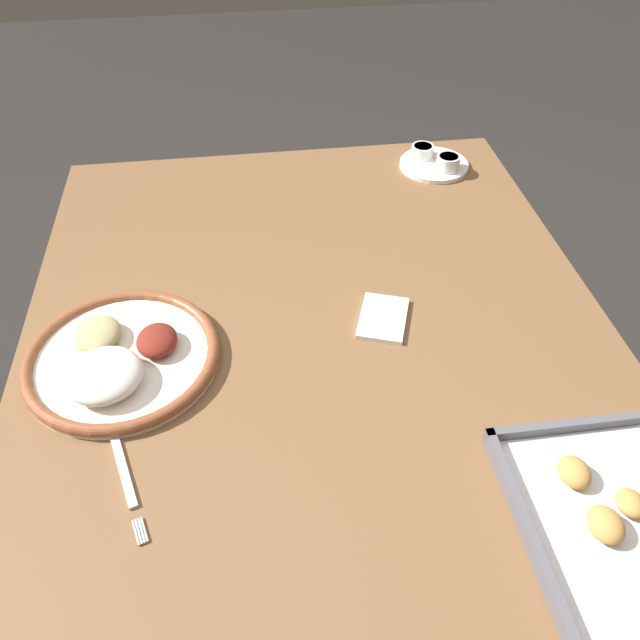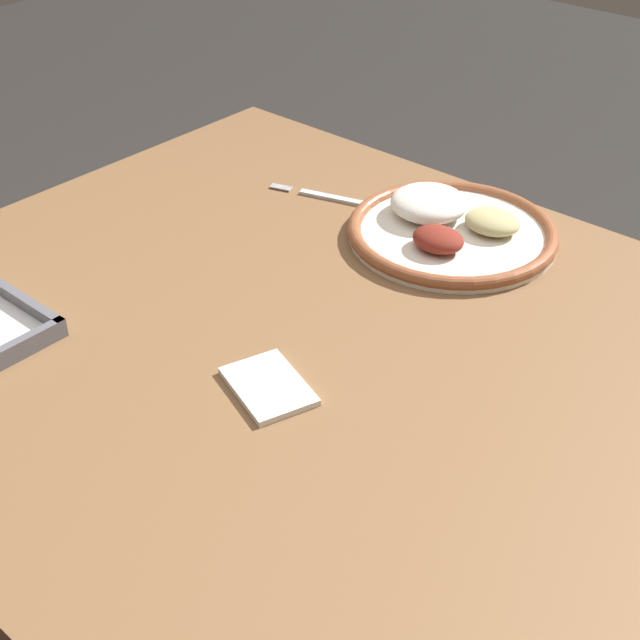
% 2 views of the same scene
% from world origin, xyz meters
% --- Properties ---
extents(ground_plane, '(8.00, 8.00, 0.00)m').
position_xyz_m(ground_plane, '(0.00, 0.00, 0.00)').
color(ground_plane, '#282623').
extents(dining_table, '(1.20, 0.97, 0.74)m').
position_xyz_m(dining_table, '(0.00, 0.00, 0.64)').
color(dining_table, brown).
rests_on(dining_table, ground_plane).
extents(dinner_plate, '(0.30, 0.30, 0.05)m').
position_xyz_m(dinner_plate, '(0.03, -0.32, 0.75)').
color(dinner_plate, white).
rests_on(dinner_plate, dining_table).
extents(fork, '(0.21, 0.08, 0.00)m').
position_xyz_m(fork, '(0.22, -0.30, 0.74)').
color(fork, silver).
rests_on(fork, dining_table).
extents(saucer_plate, '(0.15, 0.15, 0.04)m').
position_xyz_m(saucer_plate, '(-0.48, 0.33, 0.75)').
color(saucer_plate, white).
rests_on(saucer_plate, dining_table).
extents(baking_tray, '(0.30, 0.24, 0.04)m').
position_xyz_m(baking_tray, '(0.40, 0.32, 0.75)').
color(baking_tray, '#595960').
rests_on(baking_tray, dining_table).
extents(napkin, '(0.13, 0.11, 0.01)m').
position_xyz_m(napkin, '(-0.01, 0.11, 0.74)').
color(napkin, white).
rests_on(napkin, dining_table).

